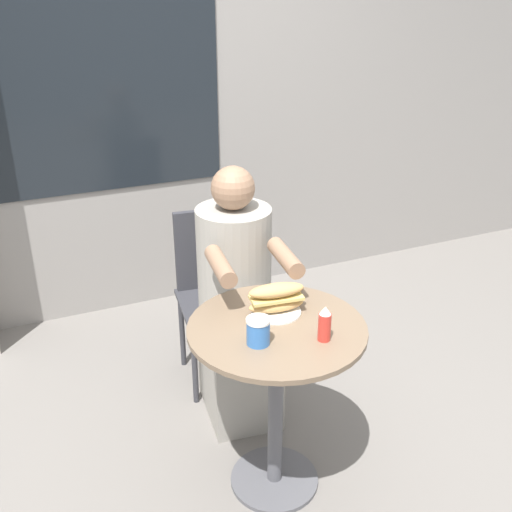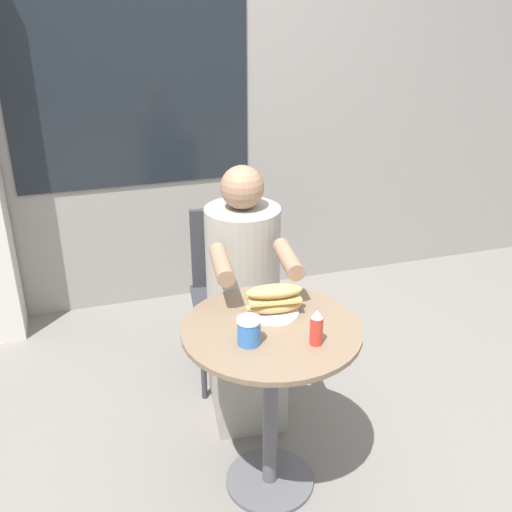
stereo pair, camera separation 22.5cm
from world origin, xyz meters
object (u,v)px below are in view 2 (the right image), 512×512
(drink_cup, at_px, (249,331))
(condiment_bottle, at_px, (316,328))
(cafe_table, at_px, (271,374))
(seated_diner, at_px, (245,312))
(sandwich_on_plate, at_px, (274,300))
(diner_chair, at_px, (228,278))

(drink_cup, bearing_deg, condiment_bottle, -17.73)
(cafe_table, relative_size, seated_diner, 0.63)
(drink_cup, bearing_deg, sandwich_on_plate, 48.46)
(cafe_table, xyz_separation_m, condiment_bottle, (0.11, -0.15, 0.27))
(sandwich_on_plate, bearing_deg, drink_cup, -131.54)
(diner_chair, relative_size, seated_diner, 0.73)
(cafe_table, distance_m, sandwich_on_plate, 0.28)
(diner_chair, bearing_deg, drink_cup, 86.41)
(cafe_table, bearing_deg, diner_chair, 85.99)
(diner_chair, bearing_deg, seated_diner, 94.23)
(seated_diner, distance_m, condiment_bottle, 0.72)
(cafe_table, bearing_deg, condiment_bottle, -52.80)
(seated_diner, bearing_deg, diner_chair, -85.77)
(seated_diner, xyz_separation_m, sandwich_on_plate, (-0.01, -0.42, 0.28))
(diner_chair, height_order, sandwich_on_plate, diner_chair)
(cafe_table, xyz_separation_m, drink_cup, (-0.11, -0.08, 0.26))
(drink_cup, bearing_deg, diner_chair, 79.76)
(diner_chair, distance_m, seated_diner, 0.34)
(drink_cup, relative_size, condiment_bottle, 0.74)
(diner_chair, xyz_separation_m, condiment_bottle, (0.05, -1.00, 0.29))
(cafe_table, bearing_deg, sandwich_on_plate, 66.36)
(cafe_table, distance_m, diner_chair, 0.86)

